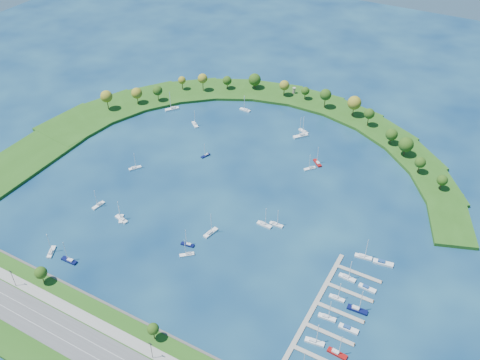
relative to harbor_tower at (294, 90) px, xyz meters
The scene contains 35 objects.
ground 121.41m from the harbor_tower, 84.21° to the right, with size 700.00×700.00×0.00m, color #082048.
south_shoreline 243.93m from the harbor_tower, 87.12° to the right, with size 420.00×43.10×11.60m.
breakwater 79.73m from the harbor_tower, 115.34° to the right, with size 286.74×247.64×2.00m.
breakwater_trees 33.61m from the harbor_tower, 81.55° to the right, with size 237.03×89.67×15.26m.
harbor_tower is the anchor object (origin of this frame).
dock_system 206.27m from the harbor_tower, 61.78° to the right, with size 24.28×82.00×1.60m.
moored_boat_0 214.62m from the harbor_tower, 100.81° to the right, with size 5.87×8.49×12.26m.
moored_boat_1 161.14m from the harbor_tower, 81.60° to the right, with size 4.40×9.43×13.37m.
moored_boat_2 83.93m from the harbor_tower, 120.63° to the right, with size 7.85×6.94×12.08m.
moored_boat_3 212.60m from the harbor_tower, 97.60° to the right, with size 8.82×2.77×12.84m.
moored_boat_4 180.05m from the harbor_tower, 83.19° to the right, with size 6.99×6.55×11.01m.
moored_boat_5 92.88m from the harbor_tower, 137.81° to the right, with size 8.51×9.70×14.88m.
moored_boat_6 101.59m from the harbor_tower, 99.35° to the right, with size 3.91×6.77×9.61m.
moored_boat_7 57.23m from the harbor_tower, 60.96° to the right, with size 8.82×9.77×15.16m.
moored_boat_8 51.43m from the harbor_tower, 58.25° to the right, with size 8.17×5.10×11.65m.
moored_boat_9 175.44m from the harbor_tower, 98.29° to the right, with size 5.29×6.97×10.24m.
moored_boat_10 88.27m from the harbor_tower, 56.05° to the right, with size 7.65×7.28×12.13m.
moored_boat_11 93.73m from the harbor_tower, 59.59° to the right, with size 6.55×7.12×11.13m.
moored_boat_12 43.55m from the harbor_tower, 119.93° to the right, with size 8.29×2.70×12.03m.
moored_boat_13 176.51m from the harbor_tower, 104.33° to the right, with size 3.39×8.28×11.81m.
moored_boat_14 173.47m from the harbor_tower, 84.17° to the right, with size 7.40×3.17×10.53m.
moored_boat_15 175.69m from the harbor_tower, 98.14° to the right, with size 8.97×4.41×12.71m.
moored_boat_16 141.16m from the harbor_tower, 109.74° to the right, with size 6.30×7.66×11.51m.
moored_boat_17 146.03m from the harbor_tower, 69.44° to the right, with size 7.68×2.26×11.25m.
moored_boat_18 147.27m from the harbor_tower, 71.95° to the right, with size 8.62×2.81×12.50m.
docked_boat_2 218.38m from the harbor_tower, 63.41° to the right, with size 8.84×3.55×12.63m.
docked_boat_3 223.88m from the harbor_tower, 61.08° to the right, with size 8.85×3.08×12.77m.
docked_boat_4 205.50m from the harbor_tower, 61.59° to the right, with size 8.30×2.94×11.97m.
docked_boat_5 211.61m from the harbor_tower, 59.24° to the right, with size 8.90×2.59×1.81m.
docked_boat_6 194.58m from the harbor_tower, 59.83° to the right, with size 7.46×2.14×10.94m.
docked_boat_7 201.58m from the harbor_tower, 57.52° to the right, with size 9.50×3.11×13.78m.
docked_boat_8 182.50m from the harbor_tower, 57.61° to the right, with size 8.55×2.84×12.39m.
docked_boat_9 189.61m from the harbor_tower, 55.19° to the right, with size 8.58×2.92×1.72m.
docked_boat_10 169.72m from the harbor_tower, 53.83° to the right, with size 8.94×3.68×12.76m.
docked_boat_11 175.23m from the harbor_tower, 51.07° to the right, with size 10.30×4.18×2.04m.
Camera 1 is at (121.68, -206.09, 192.44)m, focal length 38.86 mm.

